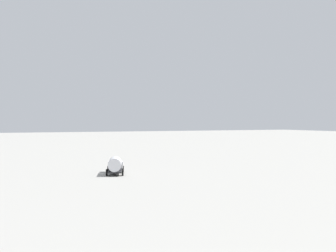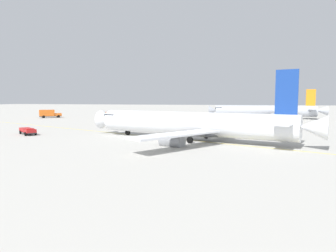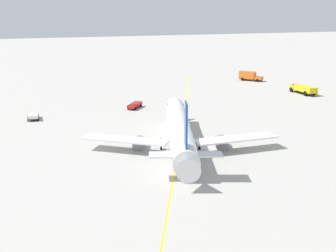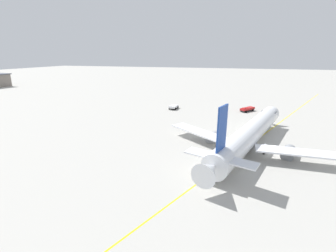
% 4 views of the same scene
% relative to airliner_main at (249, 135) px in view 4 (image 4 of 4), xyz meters
% --- Properties ---
extents(ground_plane, '(600.00, 600.00, 0.00)m').
position_rel_airliner_main_xyz_m(ground_plane, '(-3.37, -3.92, -2.73)').
color(ground_plane, '#ADAAA3').
extents(airliner_main, '(41.69, 33.86, 11.94)m').
position_rel_airliner_main_xyz_m(airliner_main, '(0.00, 0.00, 0.00)').
color(airliner_main, white).
rests_on(airliner_main, ground_plane).
extents(ops_pickup_truck, '(5.73, 4.93, 1.41)m').
position_rel_airliner_main_xyz_m(ops_pickup_truck, '(33.95, -0.38, -1.92)').
color(ops_pickup_truck, '#232326').
rests_on(ops_pickup_truck, ground_plane).
extents(pushback_tug_truck, '(4.58, 2.68, 1.30)m').
position_rel_airliner_main_xyz_m(pushback_tug_truck, '(30.05, 24.38, -1.93)').
color(pushback_tug_truck, '#232326').
rests_on(pushback_tug_truck, ground_plane).
extents(taxiway_centreline, '(156.35, 65.63, 0.01)m').
position_rel_airliner_main_xyz_m(taxiway_centreline, '(3.84, -1.23, -2.72)').
color(taxiway_centreline, yellow).
rests_on(taxiway_centreline, ground_plane).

